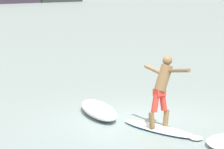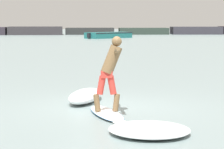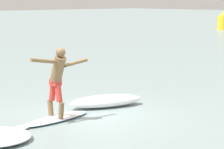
% 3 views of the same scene
% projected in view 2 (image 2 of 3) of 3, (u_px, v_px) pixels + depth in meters
% --- Properties ---
extents(ground_plane, '(200.00, 200.00, 0.00)m').
position_uv_depth(ground_plane, '(111.00, 108.00, 13.30)').
color(ground_plane, gray).
extents(rock_jetty_breakwater, '(67.90, 4.51, 5.24)m').
position_uv_depth(rock_jetty_breakwater, '(92.00, 31.00, 74.90)').
color(rock_jetty_breakwater, '#2C2F33').
rests_on(rock_jetty_breakwater, ground).
extents(surfboard, '(0.94, 2.42, 0.23)m').
position_uv_depth(surfboard, '(107.00, 113.00, 12.25)').
color(surfboard, white).
rests_on(surfboard, ground).
extents(surfer, '(0.68, 1.64, 1.74)m').
position_uv_depth(surfer, '(111.00, 67.00, 12.19)').
color(surfer, brown).
rests_on(surfer, surfboard).
extents(fishing_boat_near_jetty, '(6.04, 5.10, 0.68)m').
position_uv_depth(fishing_boat_near_jetty, '(109.00, 35.00, 61.11)').
color(fishing_boat_near_jetty, '#1D6362').
rests_on(fishing_boat_near_jetty, ground).
extents(wave_foam_at_tail, '(2.19, 2.22, 0.19)m').
position_uv_depth(wave_foam_at_tail, '(149.00, 130.00, 10.27)').
color(wave_foam_at_tail, white).
rests_on(wave_foam_at_tail, ground).
extents(wave_foam_at_nose, '(1.31, 2.27, 0.33)m').
position_uv_depth(wave_foam_at_nose, '(85.00, 96.00, 14.24)').
color(wave_foam_at_nose, white).
rests_on(wave_foam_at_nose, ground).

